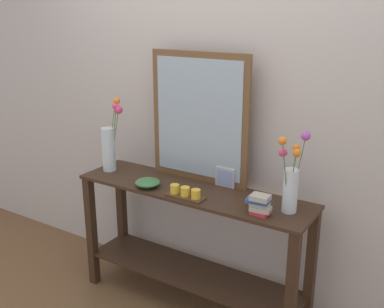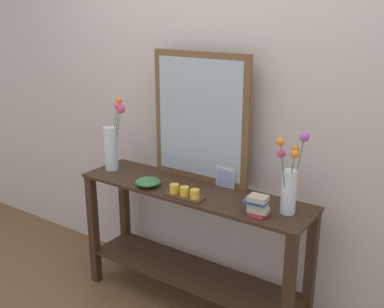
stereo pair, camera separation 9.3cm
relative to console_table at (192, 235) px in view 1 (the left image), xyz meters
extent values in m
cube|color=brown|center=(0.00, 0.00, -0.52)|extent=(7.00, 6.00, 0.02)
cube|color=beige|center=(0.00, 0.32, 0.84)|extent=(6.40, 0.08, 2.70)
cube|color=#382316|center=(0.00, 0.00, 0.31)|extent=(1.54, 0.40, 0.02)
cube|color=#382316|center=(0.00, 0.00, -0.28)|extent=(1.48, 0.36, 0.02)
cube|color=#382316|center=(-0.73, -0.16, -0.11)|extent=(0.06, 0.06, 0.81)
cube|color=#382316|center=(0.73, -0.16, -0.11)|extent=(0.06, 0.06, 0.81)
cube|color=#382316|center=(-0.73, 0.16, -0.11)|extent=(0.06, 0.06, 0.81)
cube|color=#382316|center=(0.73, 0.16, -0.11)|extent=(0.06, 0.06, 0.81)
cube|color=brown|center=(-0.05, 0.17, 0.73)|extent=(0.69, 0.03, 0.83)
cube|color=#9EADB7|center=(-0.05, 0.16, 0.73)|extent=(0.61, 0.00, 0.75)
cylinder|color=silver|center=(-0.67, -0.01, 0.47)|extent=(0.09, 0.09, 0.30)
cylinder|color=#4C753D|center=(-0.64, 0.02, 0.57)|extent=(0.03, 0.06, 0.46)
sphere|color=orange|center=(-0.63, 0.05, 0.80)|extent=(0.05, 0.05, 0.05)
cylinder|color=#4C753D|center=(-0.63, 0.01, 0.54)|extent=(0.05, 0.06, 0.41)
sphere|color=#EA4275|center=(-0.61, 0.04, 0.74)|extent=(0.06, 0.06, 0.06)
cylinder|color=#4C753D|center=(-0.65, 0.00, 0.55)|extent=(0.06, 0.05, 0.43)
sphere|color=#EA4275|center=(-0.62, 0.03, 0.77)|extent=(0.04, 0.04, 0.04)
cylinder|color=silver|center=(0.63, 0.01, 0.44)|extent=(0.08, 0.08, 0.25)
cylinder|color=#4C753D|center=(0.61, -0.04, 0.54)|extent=(0.04, 0.07, 0.40)
sphere|color=orange|center=(0.59, -0.07, 0.74)|extent=(0.05, 0.05, 0.05)
cylinder|color=#4C753D|center=(0.62, 0.06, 0.50)|extent=(0.01, 0.07, 0.33)
sphere|color=orange|center=(0.62, 0.09, 0.66)|extent=(0.04, 0.04, 0.04)
cylinder|color=#4C753D|center=(0.65, 0.03, 0.54)|extent=(0.06, 0.01, 0.42)
sphere|color=#B24CB7|center=(0.68, 0.04, 0.75)|extent=(0.05, 0.05, 0.05)
cylinder|color=#4C753D|center=(0.61, 0.00, 0.50)|extent=(0.05, 0.04, 0.32)
sphere|color=#EA4275|center=(0.58, -0.02, 0.66)|extent=(0.05, 0.05, 0.05)
cylinder|color=#4C753D|center=(0.64, -0.01, 0.51)|extent=(0.05, 0.05, 0.34)
sphere|color=orange|center=(0.66, -0.04, 0.68)|extent=(0.05, 0.05, 0.05)
cube|color=#472D1C|center=(0.04, -0.13, 0.32)|extent=(0.24, 0.09, 0.01)
cylinder|color=gold|center=(-0.04, -0.13, 0.36)|extent=(0.06, 0.06, 0.05)
cylinder|color=gold|center=(0.04, -0.13, 0.36)|extent=(0.06, 0.06, 0.05)
cylinder|color=gold|center=(0.11, -0.13, 0.36)|extent=(0.06, 0.06, 0.05)
cube|color=#B7B2AD|center=(0.15, 0.15, 0.38)|extent=(0.13, 0.01, 0.12)
cube|color=#8A99CB|center=(0.15, 0.14, 0.38)|extent=(0.11, 0.00, 0.10)
cylinder|color=#38703D|center=(-0.26, -0.11, 0.32)|extent=(0.06, 0.06, 0.01)
ellipsoid|color=#38703D|center=(-0.26, -0.11, 0.35)|extent=(0.16, 0.16, 0.04)
cube|color=#C63338|center=(0.51, -0.11, 0.33)|extent=(0.10, 0.09, 0.02)
cube|color=#B2A893|center=(0.51, -0.11, 0.35)|extent=(0.12, 0.08, 0.03)
cube|color=#B2A893|center=(0.50, -0.10, 0.37)|extent=(0.11, 0.08, 0.02)
cube|color=#2D519E|center=(0.49, -0.10, 0.39)|extent=(0.13, 0.10, 0.02)
cube|color=#B2A893|center=(0.51, -0.11, 0.42)|extent=(0.11, 0.09, 0.03)
camera|label=1|loc=(1.41, -2.22, 1.39)|focal=42.70mm
camera|label=2|loc=(1.48, -2.17, 1.39)|focal=42.70mm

